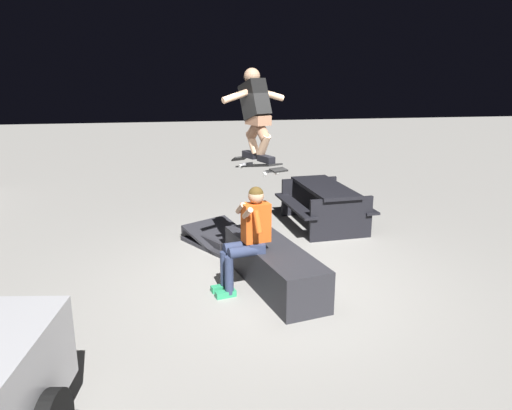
{
  "coord_description": "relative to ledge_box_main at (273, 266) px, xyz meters",
  "views": [
    {
      "loc": [
        -6.06,
        1.14,
        2.83
      ],
      "look_at": [
        -0.1,
        0.22,
        1.14
      ],
      "focal_mm": 35.19,
      "sensor_mm": 36.0,
      "label": 1
    }
  ],
  "objects": [
    {
      "name": "picnic_table_back",
      "position": [
        2.35,
        -1.36,
        0.23
      ],
      "size": [
        1.82,
        1.5,
        0.75
      ],
      "color": "black",
      "rests_on": "ground"
    },
    {
      "name": "kicker_ramp",
      "position": [
        1.67,
        0.5,
        -0.21
      ],
      "size": [
        1.51,
        1.41,
        0.35
      ],
      "color": "#28282D",
      "rests_on": "ground"
    },
    {
      "name": "skater_airborne",
      "position": [
        0.15,
        0.21,
        2.02
      ],
      "size": [
        0.63,
        0.84,
        1.12
      ],
      "color": "black"
    },
    {
      "name": "person_sitting_on_ledge",
      "position": [
        -0.11,
        0.35,
        0.5
      ],
      "size": [
        0.59,
        0.79,
        1.37
      ],
      "color": "#2D3856",
      "rests_on": "ground"
    },
    {
      "name": "skateboard",
      "position": [
        0.1,
        0.19,
        1.33
      ],
      "size": [
        1.01,
        0.6,
        0.16
      ],
      "color": "black"
    },
    {
      "name": "ground_plane",
      "position": [
        0.01,
        0.02,
        -0.27
      ],
      "size": [
        40.0,
        40.0,
        0.0
      ],
      "primitive_type": "plane",
      "color": "gray"
    },
    {
      "name": "ledge_box_main",
      "position": [
        0.0,
        0.0,
        0.0
      ],
      "size": [
        2.18,
        1.09,
        0.54
      ],
      "primitive_type": "cube",
      "rotation": [
        0.0,
        0.0,
        0.24
      ],
      "color": "#28282D",
      "rests_on": "ground"
    }
  ]
}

